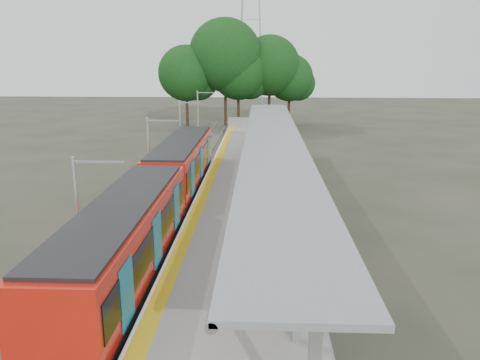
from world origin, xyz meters
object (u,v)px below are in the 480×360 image
at_px(bench_far, 270,146).
at_px(info_pillar_far, 275,158).
at_px(train, 161,191).
at_px(litter_bin, 269,192).
at_px(info_pillar_near, 257,276).
at_px(bench_mid, 284,233).

xyz_separation_m(bench_far, info_pillar_far, (0.19, -6.47, 0.32)).
relative_size(train, litter_bin, 29.40).
relative_size(bench_far, info_pillar_near, 0.79).
relative_size(bench_mid, litter_bin, 1.61).
distance_m(train, bench_mid, 7.94).
bearing_deg(info_pillar_near, bench_far, 95.09).
distance_m(train, litter_bin, 6.29).
height_order(bench_far, info_pillar_near, info_pillar_near).
relative_size(info_pillar_far, litter_bin, 1.97).
distance_m(bench_far, info_pillar_far, 6.48).
relative_size(bench_mid, info_pillar_near, 0.86).
height_order(train, bench_mid, train).
xyz_separation_m(info_pillar_near, litter_bin, (0.61, 11.41, -0.29)).
bearing_deg(litter_bin, bench_far, 88.63).
distance_m(info_pillar_far, litter_bin, 8.05).
height_order(bench_mid, litter_bin, bench_mid).
bearing_deg(train, bench_mid, -35.28).
distance_m(bench_mid, litter_bin, 6.67).
height_order(train, info_pillar_near, train).
xyz_separation_m(info_pillar_near, info_pillar_far, (1.14, 19.43, 0.04)).
bearing_deg(bench_mid, info_pillar_near, -109.76).
xyz_separation_m(train, litter_bin, (5.91, 2.07, -0.58)).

